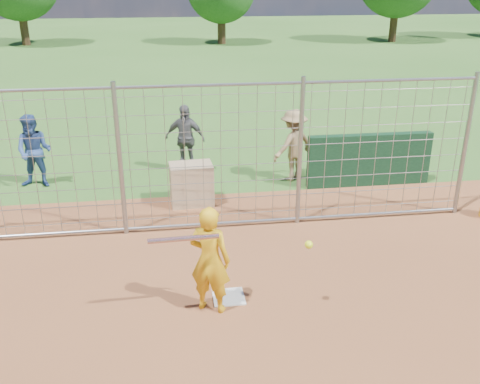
{
  "coord_description": "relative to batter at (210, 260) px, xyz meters",
  "views": [
    {
      "loc": [
        -0.72,
        -6.4,
        4.14
      ],
      "look_at": [
        0.3,
        0.8,
        1.15
      ],
      "focal_mm": 40.0,
      "sensor_mm": 36.0,
      "label": 1
    }
  ],
  "objects": [
    {
      "name": "ground",
      "position": [
        0.26,
        0.42,
        -0.74
      ],
      "size": [
        100.0,
        100.0,
        0.0
      ],
      "primitive_type": "plane",
      "color": "#2D591E",
      "rests_on": "ground"
    },
    {
      "name": "home_plate",
      "position": [
        0.26,
        0.22,
        -0.73
      ],
      "size": [
        0.43,
        0.43,
        0.02
      ],
      "primitive_type": "cube",
      "color": "silver",
      "rests_on": "ground"
    },
    {
      "name": "dugout_wall",
      "position": [
        3.66,
        4.02,
        -0.19
      ],
      "size": [
        2.6,
        0.2,
        1.1
      ],
      "primitive_type": "cube",
      "color": "#11381E",
      "rests_on": "ground"
    },
    {
      "name": "batter",
      "position": [
        0.0,
        0.0,
        0.0
      ],
      "size": [
        0.64,
        0.55,
        1.48
      ],
      "primitive_type": "imported",
      "rotation": [
        0.0,
        0.0,
        2.71
      ],
      "color": "gold",
      "rests_on": "ground"
    },
    {
      "name": "bystander_a",
      "position": [
        -3.16,
        4.91,
        0.02
      ],
      "size": [
        0.83,
        0.69,
        1.52
      ],
      "primitive_type": "imported",
      "rotation": [
        0.0,
        0.0,
        -0.17
      ],
      "color": "navy",
      "rests_on": "ground"
    },
    {
      "name": "bystander_b",
      "position": [
        -0.07,
        5.38,
        0.02
      ],
      "size": [
        0.97,
        0.65,
        1.53
      ],
      "primitive_type": "imported",
      "rotation": [
        0.0,
        0.0,
        -0.34
      ],
      "color": "#525357",
      "rests_on": "ground"
    },
    {
      "name": "bystander_c",
      "position": [
        2.18,
        4.56,
        0.02
      ],
      "size": [
        1.14,
        0.97,
        1.53
      ],
      "primitive_type": "imported",
      "rotation": [
        0.0,
        0.0,
        3.65
      ],
      "color": "olive",
      "rests_on": "ground"
    },
    {
      "name": "equipment_bin",
      "position": [
        -0.04,
        3.55,
        -0.34
      ],
      "size": [
        0.83,
        0.6,
        0.8
      ],
      "primitive_type": "cube",
      "rotation": [
        0.0,
        0.0,
        0.06
      ],
      "color": "tan",
      "rests_on": "ground"
    },
    {
      "name": "equipment_in_play",
      "position": [
        0.05,
        -0.21,
        0.39
      ],
      "size": [
        2.04,
        0.13,
        0.27
      ],
      "color": "silver",
      "rests_on": "ground"
    },
    {
      "name": "backstop_fence",
      "position": [
        0.26,
        2.42,
        0.52
      ],
      "size": [
        9.08,
        0.08,
        2.6
      ],
      "color": "gray",
      "rests_on": "ground"
    }
  ]
}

